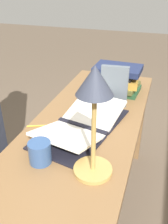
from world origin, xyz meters
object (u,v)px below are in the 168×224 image
(open_book, at_px, (82,124))
(book_standing_upright, at_px, (114,86))
(reading_lamp, at_px, (94,102))
(pencil, at_px, (42,126))
(book_stack_tall, at_px, (117,79))
(coffee_mug, at_px, (40,152))

(open_book, bearing_deg, book_standing_upright, 174.42)
(reading_lamp, bearing_deg, pencil, -124.52)
(open_book, height_order, reading_lamp, reading_lamp)
(open_book, bearing_deg, pencil, -65.67)
(book_stack_tall, relative_size, pencil, 2.18)
(coffee_mug, bearing_deg, reading_lamp, 92.75)
(open_book, height_order, book_stack_tall, book_stack_tall)
(book_stack_tall, relative_size, coffee_mug, 2.54)
(coffee_mug, distance_m, pencil, 0.28)
(open_book, xyz_separation_m, coffee_mug, (0.29, -0.08, 0.02))
(book_standing_upright, relative_size, pencil, 1.71)
(open_book, relative_size, book_stack_tall, 1.98)
(open_book, xyz_separation_m, pencil, (0.05, -0.20, -0.02))
(reading_lamp, xyz_separation_m, coffee_mug, (0.01, -0.22, -0.26))
(book_standing_upright, xyz_separation_m, pencil, (0.35, -0.30, -0.12))
(open_book, bearing_deg, reading_lamp, 37.91)
(book_stack_tall, bearing_deg, pencil, -26.17)
(book_standing_upright, height_order, pencil, book_standing_upright)
(book_standing_upright, height_order, reading_lamp, reading_lamp)
(coffee_mug, relative_size, pencil, 0.86)
(book_stack_tall, height_order, coffee_mug, book_stack_tall)
(book_standing_upright, distance_m, pencil, 0.47)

